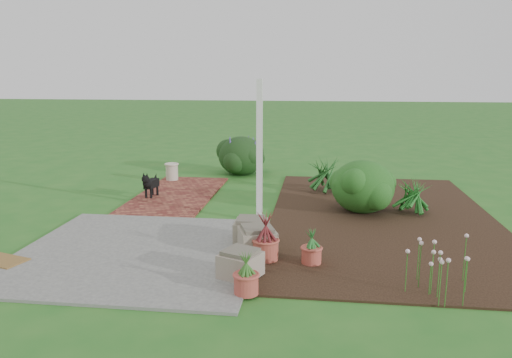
# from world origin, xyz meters

# --- Properties ---
(ground) EXTENTS (80.00, 80.00, 0.00)m
(ground) POSITION_xyz_m (0.00, 0.00, 0.00)
(ground) COLOR #246620
(ground) RESTS_ON ground
(concrete_patio) EXTENTS (3.50, 3.50, 0.04)m
(concrete_patio) POSITION_xyz_m (-1.25, -1.75, 0.02)
(concrete_patio) COLOR #5C5C5A
(concrete_patio) RESTS_ON ground
(brick_path) EXTENTS (1.60, 3.50, 0.04)m
(brick_path) POSITION_xyz_m (-1.70, 1.75, 0.02)
(brick_path) COLOR maroon
(brick_path) RESTS_ON ground
(garden_bed) EXTENTS (4.00, 7.00, 0.03)m
(garden_bed) POSITION_xyz_m (2.50, 0.50, 0.01)
(garden_bed) COLOR black
(garden_bed) RESTS_ON ground
(veranda_post) EXTENTS (0.10, 0.10, 2.50)m
(veranda_post) POSITION_xyz_m (0.30, 0.10, 1.25)
(veranda_post) COLOR white
(veranda_post) RESTS_ON ground
(stone_trough_near) EXTENTS (0.60, 0.60, 0.31)m
(stone_trough_near) POSITION_xyz_m (0.38, -2.50, 0.19)
(stone_trough_near) COLOR #7F6D5D
(stone_trough_near) RESTS_ON concrete_patio
(stone_trough_mid) EXTENTS (0.64, 0.64, 0.34)m
(stone_trough_mid) POSITION_xyz_m (0.48, -1.61, 0.21)
(stone_trough_mid) COLOR gray
(stone_trough_mid) RESTS_ON concrete_patio
(stone_trough_far) EXTENTS (0.49, 0.49, 0.32)m
(stone_trough_far) POSITION_xyz_m (0.31, -1.14, 0.20)
(stone_trough_far) COLOR #78725D
(stone_trough_far) RESTS_ON concrete_patio
(coir_doormat) EXTENTS (0.72, 0.57, 0.02)m
(coir_doormat) POSITION_xyz_m (-2.98, -2.40, 0.05)
(coir_doormat) COLOR brown
(coir_doormat) RESTS_ON concrete_patio
(black_dog) EXTENTS (0.23, 0.58, 0.50)m
(black_dog) POSITION_xyz_m (-2.16, 1.40, 0.34)
(black_dog) COLOR black
(black_dog) RESTS_ON brick_path
(cream_ceramic_urn) EXTENTS (0.39, 0.39, 0.40)m
(cream_ceramic_urn) POSITION_xyz_m (-2.22, 3.13, 0.24)
(cream_ceramic_urn) COLOR beige
(cream_ceramic_urn) RESTS_ON brick_path
(evergreen_shrub) EXTENTS (1.30, 1.30, 1.00)m
(evergreen_shrub) POSITION_xyz_m (2.16, 0.90, 0.53)
(evergreen_shrub) COLOR #0C3E0E
(evergreen_shrub) RESTS_ON garden_bed
(agapanthus_clump_back) EXTENTS (1.13, 1.13, 0.78)m
(agapanthus_clump_back) POSITION_xyz_m (3.07, 0.88, 0.42)
(agapanthus_clump_back) COLOR #124318
(agapanthus_clump_back) RESTS_ON garden_bed
(agapanthus_clump_front) EXTENTS (1.29, 1.29, 0.92)m
(agapanthus_clump_front) POSITION_xyz_m (1.45, 2.46, 0.49)
(agapanthus_clump_front) COLOR #103616
(agapanthus_clump_front) RESTS_ON garden_bed
(pink_flower_patch) EXTENTS (1.00, 1.00, 0.61)m
(pink_flower_patch) POSITION_xyz_m (2.77, -2.61, 0.34)
(pink_flower_patch) COLOR #113D0F
(pink_flower_patch) RESTS_ON garden_bed
(terracotta_pot_bronze) EXTENTS (0.45, 0.45, 0.29)m
(terracotta_pot_bronze) POSITION_xyz_m (0.63, -1.84, 0.17)
(terracotta_pot_bronze) COLOR #A64738
(terracotta_pot_bronze) RESTS_ON garden_bed
(terracotta_pot_small_left) EXTENTS (0.34, 0.34, 0.23)m
(terracotta_pot_small_left) POSITION_xyz_m (1.27, -1.90, 0.14)
(terracotta_pot_small_left) COLOR #AE493A
(terracotta_pot_small_left) RESTS_ON garden_bed
(terracotta_pot_small_right) EXTENTS (0.34, 0.34, 0.25)m
(terracotta_pot_small_right) POSITION_xyz_m (0.52, -2.98, 0.15)
(terracotta_pot_small_right) COLOR #AA4339
(terracotta_pot_small_right) RESTS_ON garden_bed
(purple_flowering_bush) EXTENTS (1.46, 1.46, 1.02)m
(purple_flowering_bush) POSITION_xyz_m (-0.68, 4.25, 0.51)
(purple_flowering_bush) COLOR black
(purple_flowering_bush) RESTS_ON ground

